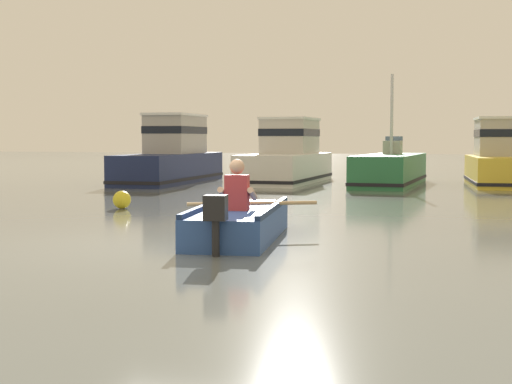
{
  "coord_description": "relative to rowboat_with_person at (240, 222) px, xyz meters",
  "views": [
    {
      "loc": [
        4.14,
        -9.44,
        1.5
      ],
      "look_at": [
        0.35,
        2.83,
        0.55
      ],
      "focal_mm": 51.6,
      "sensor_mm": 36.0,
      "label": 1
    }
  ],
  "objects": [
    {
      "name": "mooring_buoy",
      "position": [
        -3.83,
        3.6,
        -0.06
      ],
      "size": [
        0.38,
        0.38,
        0.38
      ],
      "primitive_type": "sphere",
      "color": "yellow",
      "rests_on": "ground"
    },
    {
      "name": "moored_boat_green",
      "position": [
        0.64,
        13.27,
        0.22
      ],
      "size": [
        1.85,
        5.81,
        3.52
      ],
      "color": "#287042",
      "rests_on": "ground"
    },
    {
      "name": "moored_boat_yellow",
      "position": [
        4.04,
        14.05,
        0.55
      ],
      "size": [
        2.46,
        4.77,
        2.16
      ],
      "color": "gold",
      "rests_on": "ground"
    },
    {
      "name": "moored_boat_navy",
      "position": [
        -6.6,
        12.54,
        0.6
      ],
      "size": [
        2.1,
        6.42,
        2.32
      ],
      "color": "#19234C",
      "rests_on": "ground"
    },
    {
      "name": "ground_plane",
      "position": [
        -0.7,
        -0.9,
        -0.25
      ],
      "size": [
        120.0,
        120.0,
        0.0
      ],
      "primitive_type": "plane",
      "color": "slate"
    },
    {
      "name": "moored_boat_white",
      "position": [
        -2.86,
        13.66,
        0.56
      ],
      "size": [
        2.01,
        5.74,
        2.19
      ],
      "color": "white",
      "rests_on": "ground"
    },
    {
      "name": "rowboat_with_person",
      "position": [
        0.0,
        0.0,
        0.0
      ],
      "size": [
        1.82,
        3.73,
        1.19
      ],
      "color": "#2D519E",
      "rests_on": "ground"
    }
  ]
}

